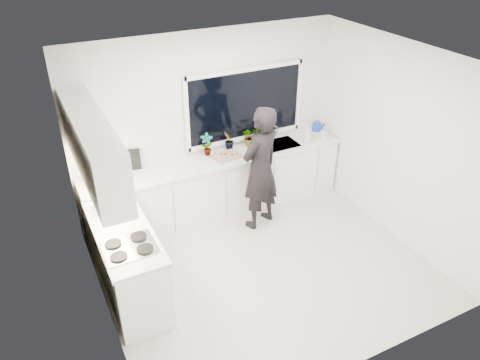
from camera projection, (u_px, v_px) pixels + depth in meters
floor at (264, 267)px, 6.14m from camera, size 4.00×3.50×0.02m
wall_back at (207, 123)px, 6.80m from camera, size 4.00×0.02×2.70m
wall_left at (92, 223)px, 4.67m from camera, size 0.02×3.50×2.70m
wall_right at (398, 144)px, 6.23m from camera, size 0.02×3.50×2.70m
ceiling at (271, 62)px, 4.76m from camera, size 4.00×3.50×0.02m
window at (245, 105)px, 6.91m from camera, size 1.80×0.02×1.00m
base_cabinets_back at (218, 187)px, 7.03m from camera, size 3.92×0.58×0.88m
base_cabinets_left at (128, 263)px, 5.53m from camera, size 0.58×1.60×0.88m
countertop_back at (217, 160)px, 6.78m from camera, size 3.94×0.62×0.04m
countertop_left at (123, 232)px, 5.30m from camera, size 0.62×1.60×0.04m
upper_cabinets at (92, 146)px, 5.04m from camera, size 0.34×2.10×0.70m
sink at (279, 147)px, 7.22m from camera, size 0.58×0.42×0.14m
faucet at (273, 133)px, 7.29m from camera, size 0.03×0.03×0.22m
stovetop at (129, 247)px, 5.00m from camera, size 0.56×0.48×0.03m
person at (260, 169)px, 6.52m from camera, size 0.78×0.64×1.84m
pizza_tray at (227, 156)px, 6.81m from camera, size 0.46×0.37×0.03m
pizza at (227, 155)px, 6.80m from camera, size 0.42×0.33×0.01m
watering_can at (316, 127)px, 7.59m from camera, size 0.15×0.15×0.13m
paper_towel_roll at (114, 170)px, 6.23m from camera, size 0.15×0.15×0.26m
knife_block at (89, 175)px, 6.14m from camera, size 0.15×0.13×0.22m
utensil_crock at (97, 208)px, 5.52m from camera, size 0.15×0.15×0.16m
picture_frame_large at (113, 164)px, 6.34m from camera, size 0.22×0.09×0.28m
picture_frame_small at (131, 160)px, 6.43m from camera, size 0.25×0.08×0.30m
herb_plants at (242, 138)px, 7.02m from camera, size 1.09×0.24×0.34m
soap_bottles at (312, 134)px, 7.20m from camera, size 0.45×0.16×0.30m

